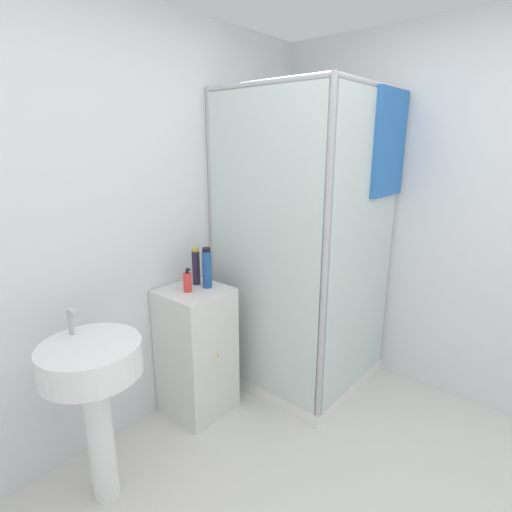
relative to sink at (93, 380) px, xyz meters
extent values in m
cube|color=silver|center=(0.39, 0.41, 0.58)|extent=(6.40, 0.06, 2.50)
cube|color=white|center=(1.58, -0.10, -0.62)|extent=(0.95, 0.95, 0.09)
cylinder|color=#B2B2B7|center=(2.04, 0.36, 0.37)|extent=(0.04, 0.04, 2.08)
cylinder|color=#B2B2B7|center=(1.13, 0.36, 0.37)|extent=(0.04, 0.04, 2.08)
cylinder|color=#B2B2B7|center=(2.04, -0.55, 0.37)|extent=(0.04, 0.04, 2.08)
cylinder|color=#B2B2B7|center=(1.13, -0.55, 0.37)|extent=(0.04, 0.04, 2.08)
cylinder|color=#B2B2B7|center=(1.58, -0.55, 1.40)|extent=(0.91, 0.04, 0.04)
cylinder|color=#B2B2B7|center=(1.58, 0.36, 1.40)|extent=(0.91, 0.04, 0.04)
cylinder|color=#B2B2B7|center=(1.13, -0.10, 1.40)|extent=(0.04, 0.91, 0.04)
cylinder|color=#B2B2B7|center=(2.04, -0.10, 1.40)|extent=(0.04, 0.91, 0.04)
cube|color=silver|center=(1.58, -0.56, 0.40)|extent=(0.88, 0.01, 1.96)
cube|color=silver|center=(1.12, -0.10, 0.40)|extent=(0.01, 0.88, 1.96)
cylinder|color=#B7BABF|center=(1.82, 0.30, 0.20)|extent=(0.02, 0.02, 1.56)
cylinder|color=#B7BABF|center=(1.82, 0.25, 1.01)|extent=(0.07, 0.07, 0.04)
cube|color=#2D6BB7|center=(1.81, -0.59, 1.07)|extent=(0.43, 0.03, 0.66)
cube|color=silver|center=(0.78, 0.17, -0.24)|extent=(0.40, 0.40, 0.85)
sphere|color=gold|center=(0.78, -0.03, -0.20)|extent=(0.02, 0.02, 0.02)
cylinder|color=white|center=(0.00, 0.00, -0.32)|extent=(0.13, 0.13, 0.70)
cylinder|color=white|center=(0.00, 0.00, 0.11)|extent=(0.46, 0.46, 0.15)
cylinder|color=#B7BABF|center=(0.00, 0.16, 0.25)|extent=(0.02, 0.02, 0.13)
cube|color=#B7BABF|center=(0.00, 0.13, 0.30)|extent=(0.02, 0.07, 0.02)
cylinder|color=red|center=(0.74, 0.18, 0.24)|extent=(0.05, 0.05, 0.12)
cylinder|color=black|center=(0.74, 0.18, 0.31)|extent=(0.02, 0.02, 0.02)
cube|color=black|center=(0.74, 0.16, 0.33)|extent=(0.01, 0.03, 0.01)
cylinder|color=#281E33|center=(0.86, 0.24, 0.30)|extent=(0.05, 0.05, 0.22)
cylinder|color=gold|center=(0.86, 0.24, 0.42)|extent=(0.04, 0.04, 0.02)
cylinder|color=#1E4C93|center=(0.87, 0.14, 0.30)|extent=(0.06, 0.06, 0.24)
cylinder|color=black|center=(0.87, 0.14, 0.43)|extent=(0.05, 0.05, 0.02)
camera|label=1|loc=(-0.76, -1.64, 1.06)|focal=28.00mm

